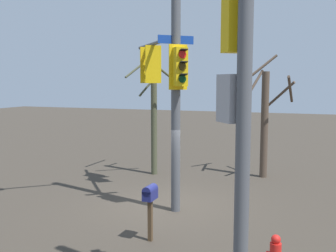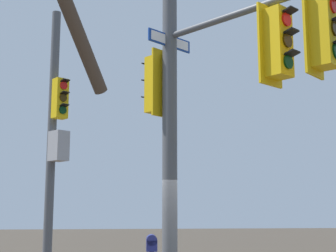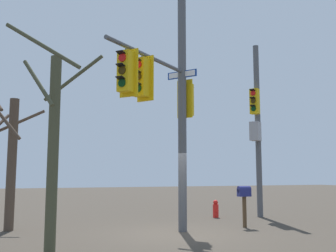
% 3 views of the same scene
% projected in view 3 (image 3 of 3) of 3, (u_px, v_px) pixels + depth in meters
% --- Properties ---
extents(ground_plane, '(80.00, 80.00, 0.00)m').
position_uv_depth(ground_plane, '(177.00, 234.00, 11.85)').
color(ground_plane, '#3C352C').
extents(main_signal_pole_assembly, '(3.09, 4.85, 9.22)m').
position_uv_depth(main_signal_pole_assembly, '(174.00, 80.00, 12.30)').
color(main_signal_pole_assembly, '#4C4F54').
rests_on(main_signal_pole_assembly, ground).
extents(secondary_pole_assembly, '(0.65, 0.70, 7.53)m').
position_uv_depth(secondary_pole_assembly, '(257.00, 125.00, 16.82)').
color(secondary_pole_assembly, '#4C4F54').
rests_on(secondary_pole_assembly, ground).
extents(fire_hydrant, '(0.38, 0.24, 0.73)m').
position_uv_depth(fire_hydrant, '(216.00, 209.00, 16.28)').
color(fire_hydrant, red).
rests_on(fire_hydrant, ground).
extents(mailbox, '(0.26, 0.45, 1.41)m').
position_uv_depth(mailbox, '(244.00, 195.00, 13.41)').
color(mailbox, '#4C3823').
rests_on(mailbox, ground).
extents(bare_tree_behind_pole, '(2.33, 2.31, 5.16)m').
position_uv_depth(bare_tree_behind_pole, '(53.00, 142.00, 9.01)').
color(bare_tree_behind_pole, '#434631').
rests_on(bare_tree_behind_pole, ground).
extents(bare_tree_across_street, '(2.34, 2.21, 5.09)m').
position_uv_depth(bare_tree_across_street, '(10.00, 154.00, 12.81)').
color(bare_tree_across_street, '#4B3C30').
rests_on(bare_tree_across_street, ground).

